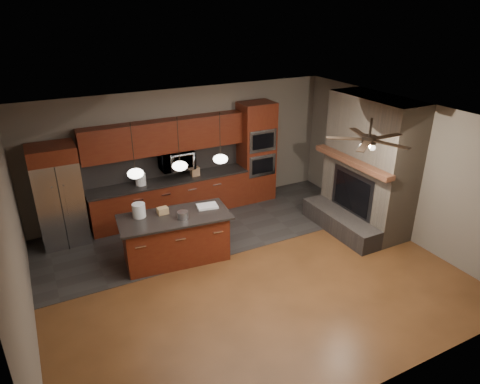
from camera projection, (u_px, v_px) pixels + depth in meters
ground at (246, 271)px, 7.77m from camera, size 7.00×7.00×0.00m
ceiling at (247, 120)px, 6.62m from camera, size 7.00×6.00×0.02m
back_wall at (184, 151)px, 9.62m from camera, size 7.00×0.02×2.80m
right_wall at (399, 167)px, 8.66m from camera, size 0.02×6.00×2.80m
left_wall at (17, 253)px, 5.73m from camera, size 0.02×6.00×2.80m
slate_tile_patch at (207, 228)px, 9.22m from camera, size 7.00×2.40×0.01m
fireplace_column at (367, 170)px, 8.83m from camera, size 1.30×2.10×2.80m
back_cabinetry at (169, 179)px, 9.43m from camera, size 3.59×0.64×2.20m
oven_tower at (256, 152)px, 10.17m from camera, size 0.80×0.63×2.38m
microwave at (176, 160)px, 9.35m from camera, size 0.73×0.41×0.50m
refrigerator at (59, 196)px, 8.32m from camera, size 0.87×0.75×2.04m
kitchen_island at (176, 238)px, 7.93m from camera, size 2.10×1.12×0.92m
white_bucket at (139, 210)px, 7.67m from camera, size 0.27×0.27×0.25m
paint_can at (183, 215)px, 7.64m from camera, size 0.26×0.26×0.13m
paint_tray at (207, 206)px, 8.08m from camera, size 0.42×0.32×0.04m
cardboard_box at (163, 211)px, 7.81m from camera, size 0.20×0.15×0.12m
counter_bucket at (141, 179)px, 9.07m from camera, size 0.29×0.29×0.25m
counter_box at (195, 171)px, 9.55m from camera, size 0.19×0.15×0.20m
pendant_left at (135, 173)px, 6.84m from camera, size 0.26×0.26×0.92m
pendant_center at (180, 166)px, 7.15m from camera, size 0.26×0.26×0.92m
pendant_right at (220, 159)px, 7.47m from camera, size 0.26×0.26×0.92m
ceiling_fan at (369, 139)px, 6.86m from camera, size 1.27×1.33×0.41m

